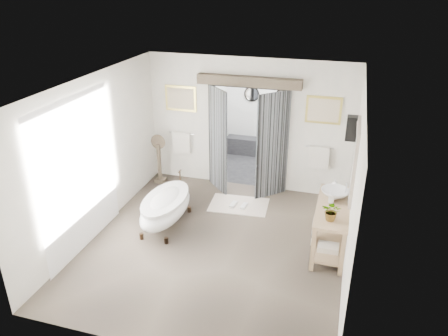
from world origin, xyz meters
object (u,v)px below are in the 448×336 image
Objects in this scene: clawfoot_tub at (166,207)px; rug at (239,205)px; vanity at (330,223)px; basin at (335,194)px.

clawfoot_tub reaches higher than rug.
basin is at bearing 84.74° from vanity.
vanity reaches higher than clawfoot_tub.
basin is at bearing -21.41° from rug.
basin is at bearing 7.18° from clawfoot_tub.
vanity is 2.22m from rug.
vanity is (3.04, 0.10, 0.11)m from clawfoot_tub.
clawfoot_tub is at bearing -178.10° from vanity.
clawfoot_tub is 3.05m from vanity.
rug is at bearing 151.27° from vanity.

